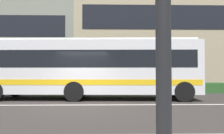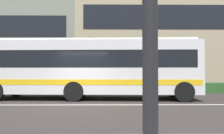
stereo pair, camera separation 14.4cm
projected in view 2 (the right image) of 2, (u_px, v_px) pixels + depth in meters
The scene contains 5 objects.
ground_plane at pixel (78, 105), 9.27m from camera, with size 160.00×160.00×0.00m, color #37312F.
lane_centre_line at pixel (78, 105), 9.27m from camera, with size 60.00×0.16×0.01m, color silver.
hedge_row_far at pixel (64, 88), 15.01m from camera, with size 23.73×1.10×0.71m, color #30612C.
apartment_block_right at pixel (167, 36), 24.54m from camera, with size 20.12×10.17×11.56m.
transit_bus at pixel (91, 67), 11.56m from camera, with size 11.64×2.99×3.24m.
Camera 2 is at (1.45, -9.33, 1.43)m, focal length 33.25 mm.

